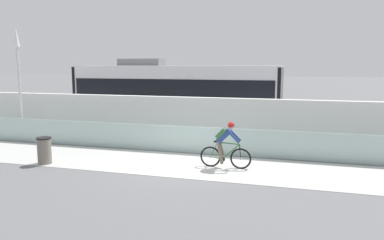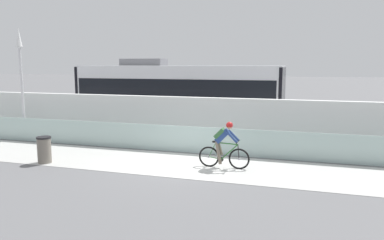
% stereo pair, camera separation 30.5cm
% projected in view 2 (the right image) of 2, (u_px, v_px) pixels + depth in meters
% --- Properties ---
extents(ground_plane, '(200.00, 200.00, 0.00)m').
position_uv_depth(ground_plane, '(182.00, 165.00, 13.39)').
color(ground_plane, slate).
extents(bike_path_deck, '(32.00, 3.20, 0.01)m').
position_uv_depth(bike_path_deck, '(182.00, 164.00, 13.39)').
color(bike_path_deck, beige).
rests_on(bike_path_deck, ground).
extents(glass_parapet, '(32.00, 0.05, 1.07)m').
position_uv_depth(glass_parapet, '(197.00, 140.00, 15.06)').
color(glass_parapet, '#ADC6C1').
rests_on(glass_parapet, ground).
extents(concrete_barrier_wall, '(32.00, 0.36, 2.08)m').
position_uv_depth(concrete_barrier_wall, '(209.00, 121.00, 16.69)').
color(concrete_barrier_wall, white).
rests_on(concrete_barrier_wall, ground).
extents(tram_rail_near, '(32.00, 0.08, 0.01)m').
position_uv_depth(tram_rail_near, '(221.00, 134.00, 19.18)').
color(tram_rail_near, '#595654').
rests_on(tram_rail_near, ground).
extents(tram_rail_far, '(32.00, 0.08, 0.01)m').
position_uv_depth(tram_rail_far, '(227.00, 130.00, 20.54)').
color(tram_rail_far, '#595654').
rests_on(tram_rail_far, ground).
extents(tram, '(11.06, 2.54, 3.81)m').
position_uv_depth(tram, '(178.00, 95.00, 20.34)').
color(tram, silver).
rests_on(tram, ground).
extents(cyclist_on_bike, '(1.77, 0.58, 1.61)m').
position_uv_depth(cyclist_on_bike, '(224.00, 145.00, 12.84)').
color(cyclist_on_bike, black).
rests_on(cyclist_on_bike, ground).
extents(lamp_post_antenna, '(0.28, 0.28, 5.20)m').
position_uv_depth(lamp_post_antenna, '(21.00, 69.00, 17.47)').
color(lamp_post_antenna, gray).
rests_on(lamp_post_antenna, ground).
extents(trash_bin, '(0.51, 0.51, 0.96)m').
position_uv_depth(trash_bin, '(44.00, 150.00, 13.55)').
color(trash_bin, slate).
rests_on(trash_bin, ground).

